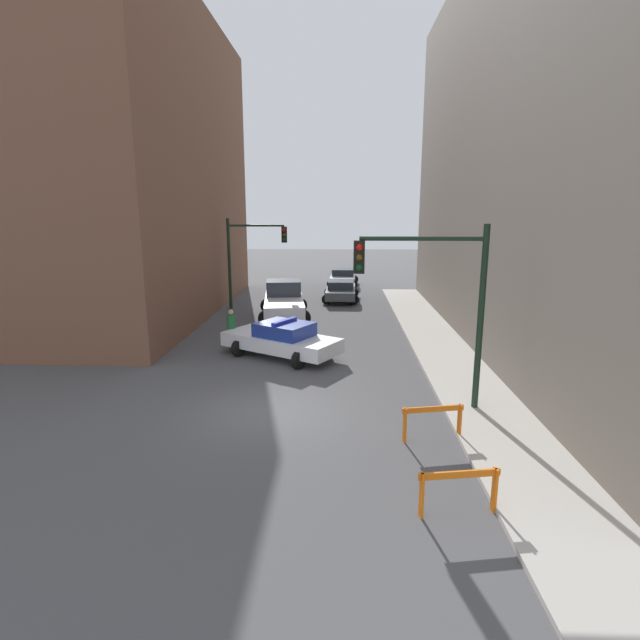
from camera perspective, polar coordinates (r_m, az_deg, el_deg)
ground_plane at (r=14.66m, az=-5.74°, el=-10.37°), size 120.00×120.00×0.00m
sidewalk_right at (r=15.10m, az=18.63°, el=-10.05°), size 2.40×44.00×0.12m
building_corner_left at (r=30.82m, az=-25.67°, el=15.52°), size 14.00×20.00×15.87m
building_right at (r=24.36m, az=31.74°, el=16.70°), size 12.00×28.00×16.44m
traffic_light_near at (r=14.12m, az=13.52°, el=3.38°), size 3.64×0.35×5.20m
traffic_light_far at (r=29.06m, az=-8.25°, el=7.87°), size 3.44×0.35×5.20m
police_car at (r=19.57m, az=-4.39°, el=-2.22°), size 4.98×4.00×1.52m
white_truck at (r=26.74m, az=-4.15°, el=2.18°), size 3.06×5.60×1.90m
parked_car_near at (r=31.73m, az=2.40°, el=3.42°), size 2.35×4.35×1.31m
parked_car_mid at (r=38.08m, az=2.66°, el=4.94°), size 2.42×4.39×1.31m
pedestrian_crossing at (r=21.00m, az=-10.09°, el=-0.97°), size 0.40×0.40×1.66m
barrier_front at (r=10.24m, az=15.59°, el=-17.68°), size 1.59×0.40×0.90m
barrier_mid at (r=13.00m, az=12.75°, el=-10.77°), size 1.58×0.45×0.90m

